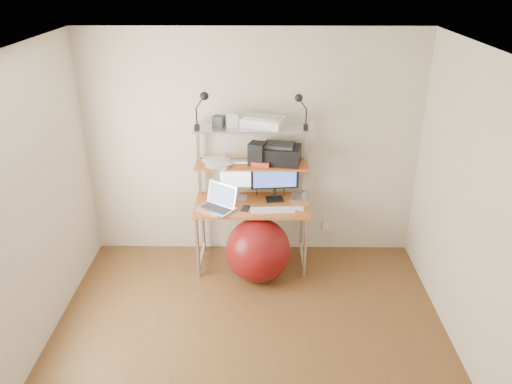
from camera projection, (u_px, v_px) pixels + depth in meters
room at (248, 229)px, 3.75m from camera, size 3.60×3.60×3.60m
computer_desk at (252, 183)px, 5.23m from camera, size 1.20×0.60×1.57m
wall_outlet at (326, 225)px, 5.76m from camera, size 0.08×0.01×0.12m
monitor_silver at (238, 177)px, 5.30m from camera, size 0.42×0.15×0.47m
monitor_black at (275, 177)px, 5.27m from camera, size 0.51×0.16×0.51m
laptop at (219, 203)px, 5.16m from camera, size 0.46×0.44×0.32m
keyboard at (273, 210)px, 5.13m from camera, size 0.46×0.16×0.01m
mouse at (299, 208)px, 5.15m from camera, size 0.10×0.08×0.03m
mac_mini at (300, 198)px, 5.36m from camera, size 0.23×0.23×0.04m
phone at (246, 208)px, 5.17m from camera, size 0.10×0.15×0.01m
printer at (279, 154)px, 5.19m from camera, size 0.48×0.37×0.21m
nas_cube at (257, 154)px, 5.14m from camera, size 0.20×0.20×0.24m
red_box at (261, 163)px, 5.15m from camera, size 0.21×0.16×0.05m
scanner at (263, 121)px, 5.03m from camera, size 0.47×0.38×0.11m
box_white at (232, 120)px, 5.01m from camera, size 0.13×0.11×0.13m
box_grey at (219, 121)px, 5.03m from camera, size 0.14×0.14×0.11m
clip_lamp_left at (203, 102)px, 4.83m from camera, size 0.15×0.09×0.39m
clip_lamp_right at (300, 104)px, 4.85m from camera, size 0.14×0.08×0.36m
exercise_ball at (258, 250)px, 5.19m from camera, size 0.68×0.68×0.68m
paper_stack at (217, 162)px, 5.20m from camera, size 0.38×0.42×0.03m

